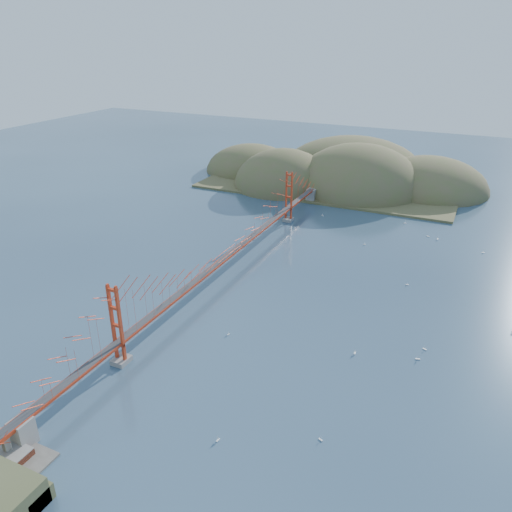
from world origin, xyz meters
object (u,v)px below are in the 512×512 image
at_px(fort, 13,452).
at_px(sailboat_0, 229,334).
at_px(bridge, 227,237).
at_px(sailboat_2, 425,349).

relative_size(fort, sailboat_0, 6.57).
xyz_separation_m(bridge, sailboat_0, (9.85, -18.21, -6.87)).
bearing_deg(fort, sailboat_2, 46.69).
bearing_deg(bridge, fort, -89.52).
height_order(fort, sailboat_0, fort).
bearing_deg(sailboat_0, fort, -107.60).
relative_size(bridge, fort, 25.51).
bearing_deg(sailboat_2, bridge, 164.83).
bearing_deg(sailboat_2, sailboat_0, -162.50).
bearing_deg(bridge, sailboat_0, -61.60).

